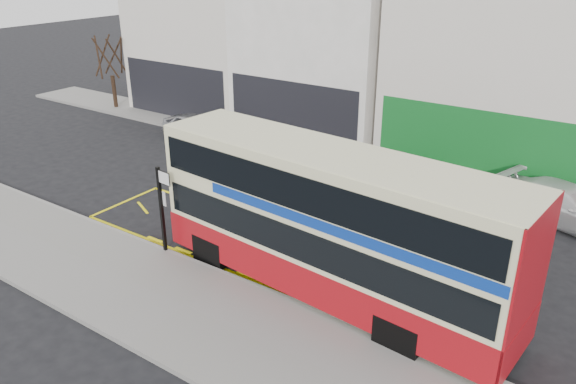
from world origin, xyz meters
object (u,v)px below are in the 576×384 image
Objects in this scene: double_decker_bus at (331,223)px; car_silver at (198,129)px; bus_stop_post at (162,202)px; car_white at (567,206)px; street_tree_left at (109,46)px; car_grey at (401,174)px.

double_decker_bus reaches higher than car_silver.
double_decker_bus is at bearing -114.25° from car_silver.
car_white is at bearing 49.39° from bus_stop_post.
street_tree_left reaches higher than bus_stop_post.
bus_stop_post is at bearing 172.81° from car_grey.
car_silver is 17.12m from car_white.
double_decker_bus is 5.55m from bus_stop_post.
street_tree_left is (-19.57, 1.79, 3.13)m from car_grey.
car_white is at bearing -79.48° from car_silver.
double_decker_bus is 9.91m from car_white.
car_grey is at bearing 105.11° from double_decker_bus.
double_decker_bus reaches higher than car_white.
bus_stop_post is 10.07m from car_grey.
car_white is (17.11, 0.66, -0.01)m from car_silver.
street_tree_left reaches higher than double_decker_bus.
car_silver is 0.87× the size of car_white.
car_white is at bearing 66.19° from double_decker_bus.
car_white is (6.16, 0.49, 0.04)m from car_grey.
car_silver is at bearing 108.74° from car_white.
double_decker_bus is 3.78× the size of bus_stop_post.
car_silver is (-12.39, 7.91, -1.52)m from double_decker_bus.
bus_stop_post reaches higher than car_white.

